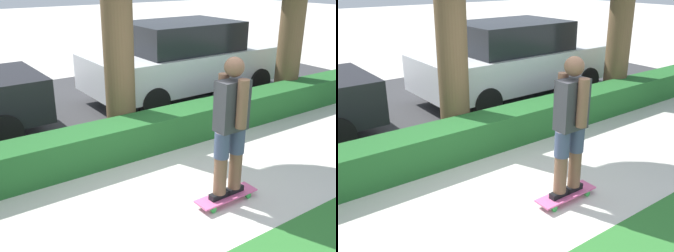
# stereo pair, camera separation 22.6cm
# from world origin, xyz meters

# --- Properties ---
(ground_plane) EXTENTS (60.00, 60.00, 0.00)m
(ground_plane) POSITION_xyz_m (0.00, 0.00, 0.00)
(ground_plane) COLOR beige
(street_asphalt) EXTENTS (15.40, 5.00, 0.01)m
(street_asphalt) POSITION_xyz_m (0.00, 4.20, 0.00)
(street_asphalt) COLOR #38383A
(street_asphalt) RESTS_ON ground_plane
(hedge_row) EXTENTS (15.40, 0.60, 0.54)m
(hedge_row) POSITION_xyz_m (0.00, 1.60, 0.27)
(hedge_row) COLOR #236028
(hedge_row) RESTS_ON ground_plane
(skateboard) EXTENTS (0.83, 0.24, 0.10)m
(skateboard) POSITION_xyz_m (0.44, -0.29, 0.08)
(skateboard) COLOR #DB5B93
(skateboard) RESTS_ON ground_plane
(skater_person) EXTENTS (0.50, 0.44, 1.70)m
(skater_person) POSITION_xyz_m (0.44, -0.29, 1.00)
(skater_person) COLOR black
(skater_person) RESTS_ON skateboard
(parked_car_middle) EXTENTS (4.52, 1.98, 1.66)m
(parked_car_middle) POSITION_xyz_m (2.68, 3.62, 0.84)
(parked_car_middle) COLOR silver
(parked_car_middle) RESTS_ON ground_plane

